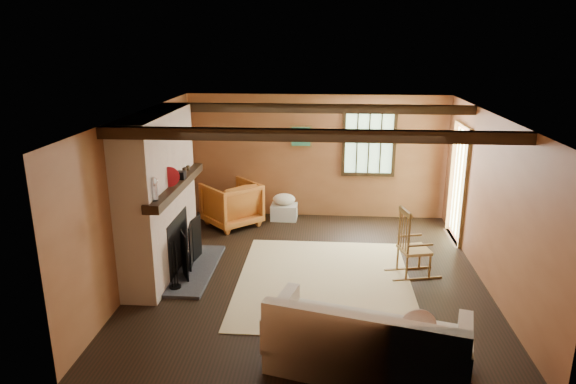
# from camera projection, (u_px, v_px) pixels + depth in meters

# --- Properties ---
(ground) EXTENTS (5.50, 5.50, 0.00)m
(ground) POSITION_uv_depth(u_px,v_px,m) (311.00, 275.00, 7.69)
(ground) COLOR black
(ground) RESTS_ON ground
(room_envelope) EXTENTS (5.02, 5.52, 2.44)m
(room_envelope) POSITION_uv_depth(u_px,v_px,m) (328.00, 165.00, 7.45)
(room_envelope) COLOR brown
(room_envelope) RESTS_ON ground
(fireplace) EXTENTS (1.02, 2.30, 2.40)m
(fireplace) POSITION_uv_depth(u_px,v_px,m) (160.00, 201.00, 7.53)
(fireplace) COLOR #A05A3D
(fireplace) RESTS_ON ground
(rug) EXTENTS (2.50, 3.00, 0.01)m
(rug) POSITION_uv_depth(u_px,v_px,m) (324.00, 281.00, 7.48)
(rug) COLOR tan
(rug) RESTS_ON ground
(rocking_chair) EXTENTS (0.83, 0.56, 1.05)m
(rocking_chair) POSITION_uv_depth(u_px,v_px,m) (412.00, 247.00, 7.57)
(rocking_chair) COLOR tan
(rocking_chair) RESTS_ON ground
(sofa) EXTENTS (2.23, 1.41, 0.84)m
(sofa) POSITION_uv_depth(u_px,v_px,m) (367.00, 346.00, 5.37)
(sofa) COLOR silver
(sofa) RESTS_ON ground
(firewood_pile) EXTENTS (0.74, 0.13, 0.27)m
(firewood_pile) POSITION_uv_depth(u_px,v_px,m) (223.00, 212.00, 10.07)
(firewood_pile) COLOR brown
(firewood_pile) RESTS_ON ground
(laundry_basket) EXTENTS (0.51, 0.39, 0.30)m
(laundry_basket) POSITION_uv_depth(u_px,v_px,m) (284.00, 212.00, 10.03)
(laundry_basket) COLOR silver
(laundry_basket) RESTS_ON ground
(basket_pillow) EXTENTS (0.50, 0.43, 0.22)m
(basket_pillow) POSITION_uv_depth(u_px,v_px,m) (284.00, 199.00, 9.96)
(basket_pillow) COLOR silver
(basket_pillow) RESTS_ON laundry_basket
(armchair) EXTENTS (1.28, 1.28, 0.84)m
(armchair) POSITION_uv_depth(u_px,v_px,m) (232.00, 204.00, 9.64)
(armchair) COLOR #BF6026
(armchair) RESTS_ON ground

